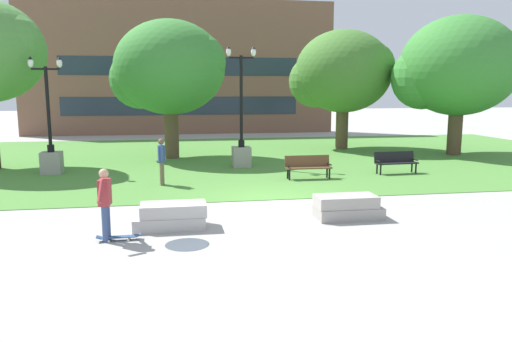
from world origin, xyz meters
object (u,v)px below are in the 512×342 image
at_px(park_bench_near_left, 396,161).
at_px(lamp_post_center, 241,143).
at_px(concrete_block_left, 347,207).
at_px(person_bystander_near_lawn, 162,159).
at_px(skateboard, 119,237).
at_px(park_bench_near_right, 308,165).
at_px(concrete_block_center, 171,216).
at_px(person_skateboarder, 105,200).
at_px(lamp_post_right, 51,150).

bearing_deg(park_bench_near_left, lamp_post_center, 154.66).
distance_m(concrete_block_left, person_bystander_near_lawn, 7.60).
bearing_deg(skateboard, park_bench_near_left, 35.92).
height_order(park_bench_near_right, person_bystander_near_lawn, person_bystander_near_lawn).
relative_size(skateboard, person_bystander_near_lawn, 0.60).
bearing_deg(lamp_post_center, concrete_block_center, -108.45).
height_order(concrete_block_left, lamp_post_center, lamp_post_center).
bearing_deg(skateboard, park_bench_near_right, 47.02).
bearing_deg(person_bystander_near_lawn, park_bench_near_right, 3.85).
distance_m(concrete_block_center, person_bystander_near_lawn, 5.83).
xyz_separation_m(person_skateboarder, park_bench_near_right, (6.84, 7.02, -0.43)).
xyz_separation_m(concrete_block_center, person_skateboarder, (-1.49, -0.85, 0.66)).
distance_m(park_bench_near_left, lamp_post_center, 6.74).
bearing_deg(lamp_post_center, lamp_post_right, -176.91).
relative_size(concrete_block_center, park_bench_near_right, 1.02).
bearing_deg(park_bench_near_right, skateboard, -132.98).
bearing_deg(concrete_block_left, person_bystander_near_lawn, 131.88).
height_order(park_bench_near_left, lamp_post_right, lamp_post_right).
bearing_deg(person_bystander_near_lawn, skateboard, -97.93).
relative_size(concrete_block_left, lamp_post_center, 0.34).
bearing_deg(skateboard, concrete_block_left, 9.74).
height_order(concrete_block_left, person_skateboarder, person_skateboarder).
distance_m(skateboard, lamp_post_center, 11.42).
distance_m(person_skateboarder, park_bench_near_right, 9.80).
xyz_separation_m(concrete_block_center, park_bench_near_left, (9.28, 6.73, 0.23)).
height_order(person_skateboarder, lamp_post_right, lamp_post_right).
distance_m(lamp_post_center, person_bystander_near_lawn, 5.18).
height_order(person_skateboarder, person_bystander_near_lawn, person_bystander_near_lawn).
bearing_deg(person_skateboarder, park_bench_near_right, 45.75).
xyz_separation_m(concrete_block_left, park_bench_near_left, (4.52, 6.58, 0.23)).
xyz_separation_m(concrete_block_center, lamp_post_right, (-4.85, 9.17, 0.69)).
distance_m(skateboard, lamp_post_right, 10.72).
distance_m(concrete_block_center, concrete_block_left, 4.76).
height_order(park_bench_near_left, lamp_post_center, lamp_post_center).
relative_size(concrete_block_left, park_bench_near_left, 0.99).
bearing_deg(person_bystander_near_lawn, park_bench_near_left, 5.61).
xyz_separation_m(person_skateboarder, lamp_post_center, (4.70, 10.45, 0.12)).
xyz_separation_m(concrete_block_left, skateboard, (-5.98, -1.03, -0.22)).
height_order(concrete_block_center, skateboard, concrete_block_center).
bearing_deg(lamp_post_center, skateboard, -112.90).
height_order(park_bench_near_left, person_bystander_near_lawn, person_bystander_near_lawn).
bearing_deg(park_bench_near_right, person_bystander_near_lawn, -176.15).
bearing_deg(skateboard, person_skateboarder, 174.31).
relative_size(concrete_block_left, lamp_post_right, 0.38).
relative_size(concrete_block_left, park_bench_near_right, 1.00).
height_order(concrete_block_center, park_bench_near_left, park_bench_near_left).
bearing_deg(park_bench_near_left, lamp_post_right, 170.20).
bearing_deg(skateboard, lamp_post_right, 109.86).
relative_size(skateboard, park_bench_near_left, 0.56).
bearing_deg(concrete_block_center, person_bystander_near_lawn, 92.90).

